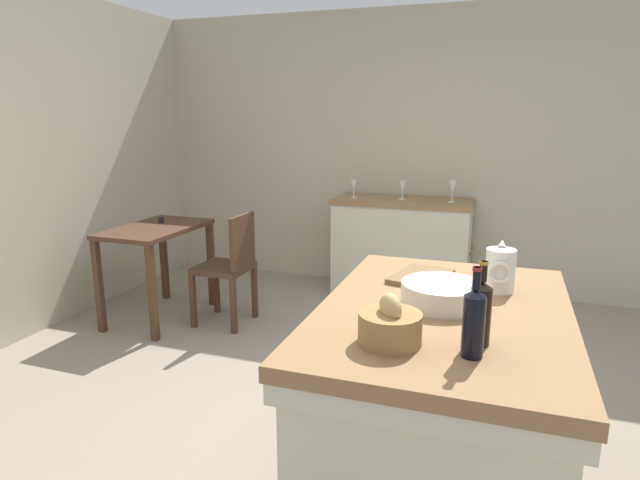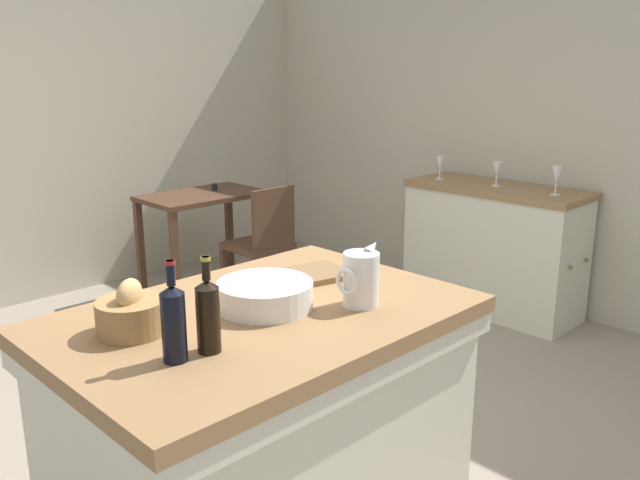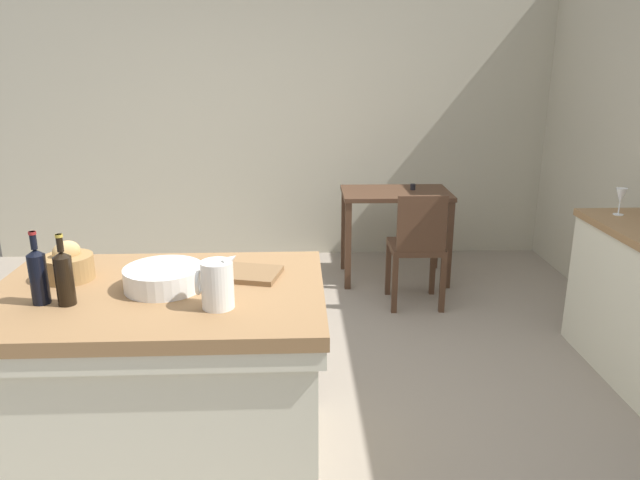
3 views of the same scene
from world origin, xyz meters
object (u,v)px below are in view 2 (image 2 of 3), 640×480
at_px(pitcher, 361,278).
at_px(bread_basket, 131,314).
at_px(side_cabinet, 493,248).
at_px(wine_bottle_dark, 208,314).
at_px(island_table, 264,416).
at_px(wine_bottle_amber, 173,321).
at_px(wine_glass_far_left, 557,175).
at_px(wash_bowl, 265,295).
at_px(wine_glass_middle, 440,163).
at_px(cutting_board, 306,276).
at_px(wine_glass_left, 497,169).
at_px(writing_desk, 203,210).
at_px(wooden_chair, 263,243).

distance_m(pitcher, bread_basket, 0.79).
height_order(side_cabinet, wine_bottle_dark, wine_bottle_dark).
xyz_separation_m(island_table, wine_bottle_amber, (-0.43, -0.13, 0.53)).
bearing_deg(wine_bottle_dark, wine_glass_far_left, 7.26).
bearing_deg(wash_bowl, wine_glass_middle, 22.92).
bearing_deg(cutting_board, wine_bottle_amber, -160.28).
distance_m(side_cabinet, wine_bottle_dark, 3.17).
distance_m(side_cabinet, bread_basket, 3.19).
xyz_separation_m(side_cabinet, bread_basket, (-3.11, -0.52, 0.50)).
bearing_deg(bread_basket, pitcher, -26.09).
bearing_deg(bread_basket, wine_glass_far_left, 1.64).
bearing_deg(island_table, wine_glass_middle, 22.94).
bearing_deg(pitcher, wine_glass_left, 20.17).
distance_m(wash_bowl, wine_glass_far_left, 2.64).
relative_size(side_cabinet, wine_bottle_dark, 4.27).
bearing_deg(writing_desk, wash_bowl, -120.29).
height_order(writing_desk, pitcher, pitcher).
distance_m(wash_bowl, wine_glass_middle, 2.82).
xyz_separation_m(bread_basket, wine_bottle_amber, (-0.01, -0.28, 0.06)).
distance_m(pitcher, wine_bottle_amber, 0.73).
bearing_deg(wine_glass_middle, wine_bottle_dark, -156.85).
xyz_separation_m(side_cabinet, pitcher, (-2.40, -0.87, 0.54)).
relative_size(wooden_chair, bread_basket, 4.09).
relative_size(bread_basket, wine_glass_left, 1.30).
bearing_deg(wine_bottle_amber, pitcher, -5.66).
distance_m(wine_glass_far_left, wine_glass_left, 0.44).
xyz_separation_m(pitcher, wine_glass_far_left, (2.37, 0.44, 0.04)).
distance_m(cutting_board, wine_glass_far_left, 2.30).
relative_size(wine_glass_left, wine_glass_middle, 1.00).
xyz_separation_m(bread_basket, wine_glass_far_left, (3.08, 0.09, 0.08)).
height_order(island_table, side_cabinet, side_cabinet).
bearing_deg(writing_desk, wooden_chair, -83.45).
bearing_deg(wine_glass_middle, bread_basket, -162.32).
height_order(bread_basket, cutting_board, bread_basket).
bearing_deg(bread_basket, wash_bowl, -15.74).
distance_m(writing_desk, wine_glass_left, 2.19).
distance_m(wine_bottle_dark, wine_glass_middle, 3.21).
distance_m(wooden_chair, wine_glass_left, 1.71).
height_order(wooden_chair, wash_bowl, wash_bowl).
xyz_separation_m(side_cabinet, wooden_chair, (-1.17, 1.15, 0.04)).
xyz_separation_m(writing_desk, wine_glass_far_left, (1.21, -2.21, 0.39)).
height_order(pitcher, bread_basket, pitcher).
relative_size(writing_desk, wine_glass_left, 5.33).
xyz_separation_m(side_cabinet, cutting_board, (-2.33, -0.52, 0.45)).
bearing_deg(writing_desk, wine_bottle_dark, -124.39).
height_order(writing_desk, wine_glass_far_left, wine_glass_far_left).
xyz_separation_m(side_cabinet, wine_bottle_dark, (-3.01, -0.82, 0.56)).
xyz_separation_m(pitcher, wine_glass_left, (2.38, 0.87, 0.03)).
bearing_deg(wine_glass_far_left, wine_glass_middle, 91.78).
xyz_separation_m(pitcher, wine_bottle_amber, (-0.72, 0.07, 0.02)).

